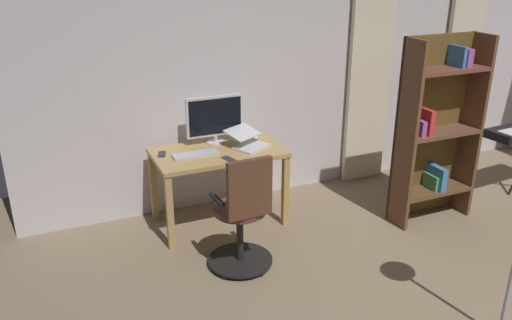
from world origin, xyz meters
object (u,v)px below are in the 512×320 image
Objects in this scene: computer_keyboard at (195,155)px; bookshelf at (435,130)px; laptop at (248,141)px; cell_phone_face_up at (162,154)px; cell_phone_by_monitor at (229,159)px; office_chair at (243,217)px; computer_monitor at (215,118)px; computer_mouse at (255,137)px; desk at (218,161)px.

bookshelf reaches higher than computer_keyboard.
laptop is 3.19× the size of cell_phone_face_up.
cell_phone_by_monitor is (0.29, 0.23, -0.05)m from laptop.
office_chair is 7.26× the size of cell_phone_face_up.
cell_phone_by_monitor is (-0.25, 0.21, -0.01)m from computer_keyboard.
computer_monitor is 0.32× the size of bookshelf.
computer_mouse is at bearing -162.88° from computer_keyboard.
office_chair reaches higher than computer_mouse.
computer_mouse is at bearing -155.98° from laptop.
cell_phone_face_up is at bearing -36.36° from laptop.
laptop is (-0.40, -0.85, 0.33)m from office_chair.
office_chair is at bearing 37.06° from laptop.
office_chair is 1.80× the size of computer_monitor.
office_chair is 2.28× the size of laptop.
cell_phone_by_monitor is at bearing 43.69° from computer_mouse.
laptop is (-0.31, 0.02, 0.16)m from desk.
computer_keyboard is (0.23, 0.04, 0.12)m from desk.
desk is 2.87× the size of computer_keyboard.
bookshelf is (-1.68, 0.68, 0.10)m from laptop.
computer_mouse is at bearing -29.69° from bookshelf.
cell_phone_face_up is at bearing -28.88° from computer_keyboard.
computer_keyboard is at bearing 97.31° from office_chair.
computer_keyboard is at bearing -16.49° from bookshelf.
computer_keyboard is 2.97× the size of cell_phone_by_monitor.
computer_monitor is 0.55m from cell_phone_by_monitor.
computer_monitor is at bearing -25.75° from bookshelf.
bookshelf is at bearing 150.31° from computer_mouse.
bookshelf is at bearing 151.19° from cell_phone_by_monitor.
cell_phone_face_up is at bearing 3.50° from computer_mouse.
computer_monitor is 2.14m from bookshelf.
computer_mouse is at bearing -158.30° from cell_phone_face_up.
desk is 0.28m from cell_phone_by_monitor.
computer_monitor is 0.41m from laptop.
computer_mouse reaches higher than cell_phone_face_up.
office_chair is at bearing 83.62° from desk.
cell_phone_by_monitor is (-0.01, 0.25, 0.11)m from desk.
laptop is at bearing -22.12° from bookshelf.
cell_phone_by_monitor reaches higher than desk.
computer_keyboard is 2.97× the size of cell_phone_face_up.
computer_monitor reaches higher than computer_mouse.
cell_phone_face_up is (0.82, -0.13, -0.05)m from laptop.
cell_phone_face_up is at bearing -50.57° from cell_phone_by_monitor.
cell_phone_face_up is 0.08× the size of bookshelf.
laptop is at bearing 62.22° from office_chair.
computer_mouse is at bearing -152.33° from cell_phone_by_monitor.
office_chair is 1.10m from cell_phone_face_up.
computer_monitor reaches higher than cell_phone_face_up.
laptop reaches higher than computer_mouse.
desk is 0.67× the size of bookshelf.
desk is 8.54× the size of cell_phone_by_monitor.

